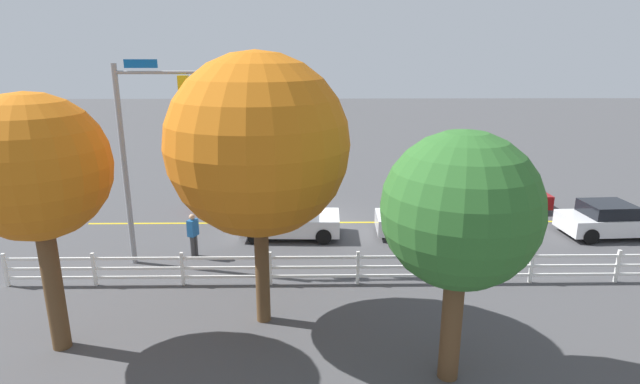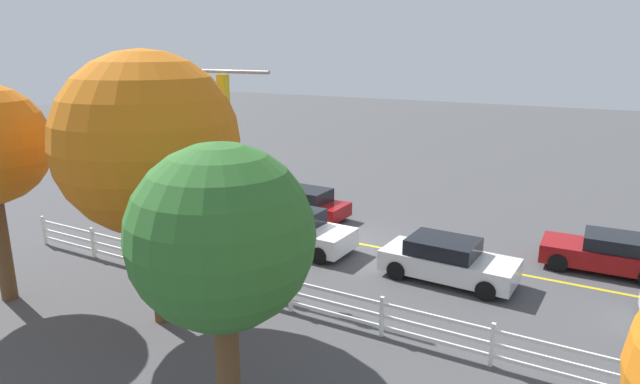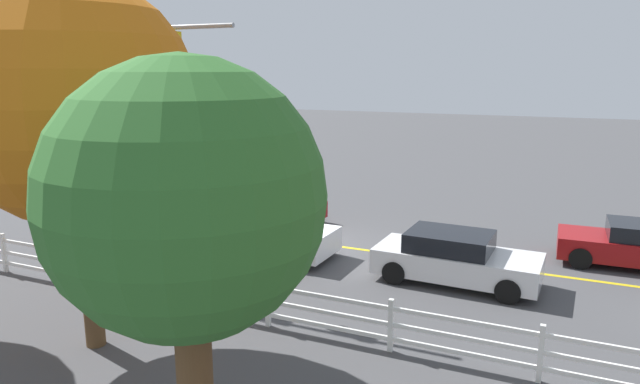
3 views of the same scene
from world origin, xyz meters
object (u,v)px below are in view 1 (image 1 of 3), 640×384
at_px(car_2, 428,220).
at_px(tree_1, 460,212).
at_px(car_1, 505,197).
at_px(tree_3, 258,146).
at_px(pedestrian, 193,234).
at_px(car_4, 290,220).
at_px(car_0, 248,197).
at_px(tree_0, 35,169).
at_px(car_3, 609,220).

height_order(car_2, tree_1, tree_1).
relative_size(car_1, tree_3, 0.54).
height_order(car_2, pedestrian, pedestrian).
xyz_separation_m(car_2, car_4, (5.76, -0.02, 0.02)).
xyz_separation_m(car_0, car_1, (-12.46, 0.03, -0.03)).
distance_m(pedestrian, tree_1, 11.06).
bearing_deg(tree_1, car_2, -99.60).
height_order(tree_0, tree_3, tree_3).
bearing_deg(car_2, car_4, -177.99).
xyz_separation_m(car_2, car_3, (-7.56, 0.12, -0.00)).
bearing_deg(tree_3, car_1, -136.45).
xyz_separation_m(car_1, car_3, (-3.01, 3.59, 0.04)).
height_order(car_1, pedestrian, pedestrian).
bearing_deg(car_4, car_0, 123.05).
distance_m(car_2, tree_0, 14.55).
xyz_separation_m(car_2, pedestrian, (9.26, 2.14, 0.24)).
bearing_deg(tree_1, car_4, -66.28).
bearing_deg(pedestrian, car_2, -145.46).
xyz_separation_m(tree_0, tree_1, (-9.79, 1.39, -0.66)).
height_order(car_0, car_3, car_3).
distance_m(car_2, tree_1, 10.19).
relative_size(car_3, tree_1, 0.68).
distance_m(car_1, pedestrian, 14.91).
distance_m(tree_1, tree_3, 5.43).
bearing_deg(tree_0, car_0, -106.74).
xyz_separation_m(tree_0, tree_3, (-5.16, -1.30, 0.30)).
bearing_deg(car_0, car_1, -179.12).
bearing_deg(car_4, tree_1, -64.83).
distance_m(tree_0, tree_1, 9.91).
distance_m(car_0, tree_1, 14.82).
bearing_deg(pedestrian, tree_0, 91.74).
distance_m(car_4, tree_3, 8.09).
bearing_deg(tree_0, car_1, -144.09).
distance_m(car_3, tree_3, 15.93).
bearing_deg(tree_1, car_0, -64.05).
distance_m(car_1, tree_3, 15.52).
xyz_separation_m(car_1, car_4, (10.31, 3.46, 0.07)).
relative_size(car_2, pedestrian, 2.63).
bearing_deg(tree_0, tree_3, -165.90).
bearing_deg(pedestrian, tree_3, 144.75).
relative_size(tree_0, tree_1, 1.12).
distance_m(car_1, car_3, 4.69).
bearing_deg(tree_3, tree_0, 14.10).
relative_size(car_1, tree_0, 0.62).
bearing_deg(car_4, car_3, 0.87).
height_order(car_1, tree_0, tree_0).
bearing_deg(car_2, tree_3, -130.42).
height_order(car_2, tree_3, tree_3).
relative_size(car_1, car_3, 1.01).
bearing_deg(car_0, car_2, 157.13).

